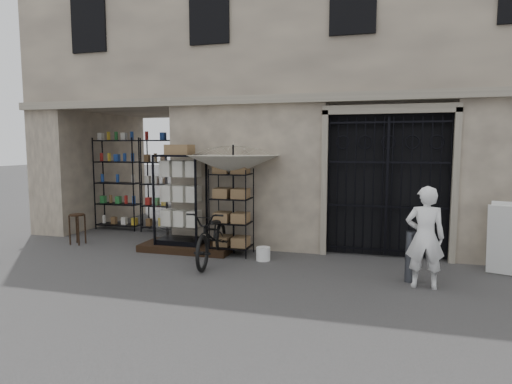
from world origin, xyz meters
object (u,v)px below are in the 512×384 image
(market_umbrella, at_px, (233,160))
(easel_sign, at_px, (507,239))
(white_bucket, at_px, (263,254))
(wooden_stool, at_px, (77,228))
(bicycle, at_px, (213,262))
(steel_bollard, at_px, (410,257))
(wire_rack, at_px, (232,213))
(shopkeeper, at_px, (423,287))
(display_cabinet, at_px, (181,204))

(market_umbrella, relative_size, easel_sign, 2.21)
(white_bucket, distance_m, wooden_stool, 4.53)
(white_bucket, distance_m, bicycle, 1.01)
(steel_bollard, height_order, easel_sign, easel_sign)
(white_bucket, relative_size, steel_bollard, 0.33)
(white_bucket, xyz_separation_m, steel_bollard, (2.71, -0.65, 0.29))
(market_umbrella, bearing_deg, steel_bollard, -16.58)
(market_umbrella, height_order, white_bucket, market_umbrella)
(steel_bollard, xyz_separation_m, easel_sign, (1.67, 0.87, 0.22))
(wire_rack, relative_size, steel_bollard, 2.10)
(wire_rack, bearing_deg, steel_bollard, 8.35)
(shopkeeper, bearing_deg, steel_bollard, -51.18)
(display_cabinet, relative_size, steel_bollard, 2.45)
(steel_bollard, bearing_deg, market_umbrella, 163.42)
(wooden_stool, bearing_deg, white_bucket, -2.70)
(market_umbrella, xyz_separation_m, white_bucket, (0.75, -0.38, -1.85))
(white_bucket, xyz_separation_m, easel_sign, (4.38, 0.22, 0.51))
(bicycle, relative_size, wooden_stool, 2.83)
(display_cabinet, xyz_separation_m, bicycle, (1.03, -0.73, -1.02))
(display_cabinet, relative_size, bicycle, 1.05)
(market_umbrella, distance_m, steel_bollard, 3.93)
(market_umbrella, bearing_deg, bicycle, -102.30)
(market_umbrella, relative_size, wooden_stool, 3.91)
(steel_bollard, bearing_deg, wire_rack, 164.69)
(white_bucket, relative_size, bicycle, 0.14)
(white_bucket, xyz_separation_m, shopkeeper, (2.91, -0.90, -0.13))
(display_cabinet, relative_size, shopkeeper, 1.28)
(wire_rack, bearing_deg, white_bucket, 2.22)
(easel_sign, bearing_deg, wire_rack, -162.88)
(bicycle, height_order, shopkeeper, bicycle)
(bicycle, xyz_separation_m, steel_bollard, (3.63, -0.26, 0.43))
(market_umbrella, bearing_deg, wire_rack, -99.27)
(market_umbrella, xyz_separation_m, shopkeeper, (3.66, -1.27, -1.99))
(display_cabinet, bearing_deg, easel_sign, -21.51)
(shopkeeper, bearing_deg, bicycle, -7.19)
(market_umbrella, bearing_deg, easel_sign, -1.79)
(market_umbrella, height_order, bicycle, market_umbrella)
(display_cabinet, height_order, steel_bollard, display_cabinet)
(wire_rack, relative_size, wooden_stool, 2.55)
(display_cabinet, distance_m, market_umbrella, 1.54)
(display_cabinet, relative_size, market_umbrella, 0.76)
(wire_rack, relative_size, white_bucket, 6.46)
(wire_rack, bearing_deg, easel_sign, 22.76)
(wire_rack, relative_size, easel_sign, 1.44)
(easel_sign, bearing_deg, display_cabinet, -163.06)
(market_umbrella, relative_size, white_bucket, 9.89)
(wooden_stool, bearing_deg, easel_sign, 0.04)
(wooden_stool, distance_m, easel_sign, 8.90)
(easel_sign, bearing_deg, wooden_stool, -161.95)
(bicycle, distance_m, shopkeeper, 3.86)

